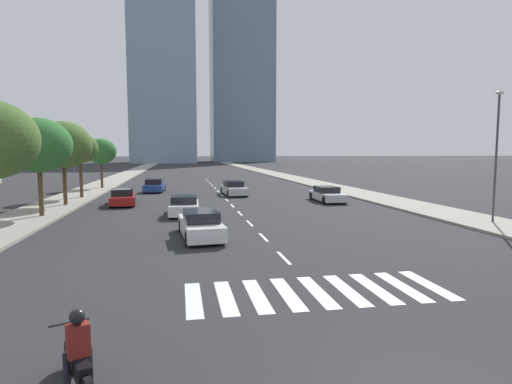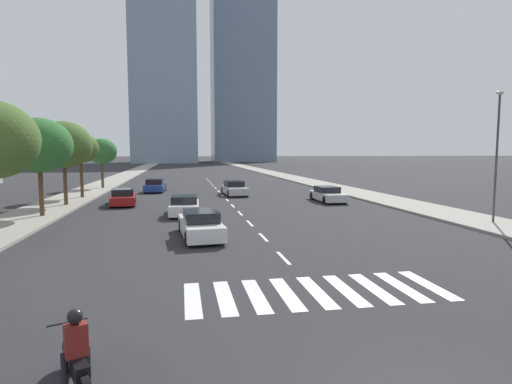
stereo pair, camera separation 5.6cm
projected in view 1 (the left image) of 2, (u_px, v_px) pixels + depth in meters
The scene contains 18 objects.
sidewalk_east at pixel (369, 196), 38.36m from camera, with size 4.00×260.00×0.15m, color gray.
sidewalk_west at pixel (63, 202), 33.64m from camera, with size 4.00×260.00×0.15m, color gray.
crosswalk_near at pixel (317, 291), 12.28m from camera, with size 7.65×2.88×0.01m.
lane_divider_center at pixel (222, 195), 39.70m from camera, with size 0.14×50.00×0.01m.
motorcycle_third at pixel (78, 359), 7.10m from camera, with size 1.09×2.01×1.49m.
sedan_white_0 at pixel (201, 225), 19.99m from camera, with size 2.12×4.92×1.32m.
sedan_silver_1 at pixel (234, 189), 39.75m from camera, with size 2.20×4.90×1.33m.
sedan_red_2 at pixel (123, 197), 32.40m from camera, with size 2.20×4.90×1.27m.
sedan_blue_3 at pixel (155, 186), 42.88m from camera, with size 2.10×4.43×1.35m.
sedan_white_4 at pixel (184, 206), 27.17m from camera, with size 2.01×4.30×1.27m.
sedan_silver_5 at pixel (327, 195), 34.60m from camera, with size 1.92×4.71×1.24m.
street_lamp_east at pixel (497, 147), 23.28m from camera, with size 0.50×0.24×7.28m.
street_tree_second at pixel (38, 145), 25.56m from camera, with size 3.93×3.93×6.02m.
street_tree_third at pixel (63, 145), 30.98m from camera, with size 4.10×4.10×6.21m.
street_tree_fourth at pixel (80, 148), 36.19m from camera, with size 3.05×3.05×5.56m.
street_tree_fifth at pixel (101, 151), 45.87m from camera, with size 3.28×3.28×5.41m.
office_tower_left_skyline at pixel (162, 18), 155.10m from camera, with size 23.20×29.65×115.66m.
office_tower_center_skyline at pixel (241, 63), 174.01m from camera, with size 25.06×21.70×92.86m.
Camera 1 is at (-3.92, -5.65, 4.09)m, focal length 29.36 mm.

